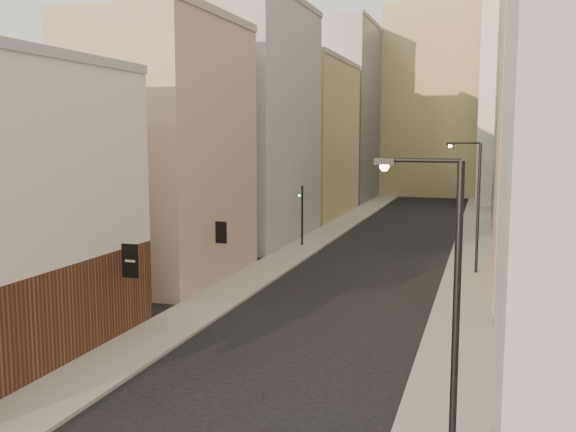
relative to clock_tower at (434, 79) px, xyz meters
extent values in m
cube|color=gray|center=(-5.50, -37.00, -17.56)|extent=(3.00, 140.00, 0.15)
cube|color=gray|center=(7.50, -37.00, -17.56)|extent=(3.00, 140.00, 0.15)
cube|color=#9E9EA3|center=(-7.20, -83.00, -5.53)|extent=(0.60, 16.00, 0.40)
cube|color=black|center=(-6.30, -78.00, -14.03)|extent=(0.80, 0.08, 1.50)
cube|color=black|center=(-6.30, -68.00, -14.23)|extent=(0.70, 0.08, 1.30)
cube|color=tan|center=(-11.00, -66.00, -9.63)|extent=(8.00, 12.00, 16.00)
cube|color=#9E9EA3|center=(-11.00, -50.00, -7.63)|extent=(8.00, 16.00, 20.00)
cube|color=tan|center=(-11.00, -32.00, -9.13)|extent=(8.00, 18.00, 17.00)
cube|color=gray|center=(-11.00, -12.00, -5.63)|extent=(8.00, 20.00, 24.00)
cube|color=tan|center=(13.00, -62.00, -7.63)|extent=(8.00, 16.00, 20.00)
cube|color=gray|center=(13.00, -42.00, -4.63)|extent=(8.00, 20.00, 26.00)
cube|color=tan|center=(0.00, 0.00, -3.63)|extent=(14.00, 14.00, 28.00)
cube|color=silver|center=(11.00, -14.00, -0.63)|extent=(8.00, 8.00, 34.00)
cylinder|color=black|center=(7.89, -86.05, -13.41)|extent=(0.19, 0.19, 8.44)
cylinder|color=black|center=(6.95, -86.05, -9.19)|extent=(1.88, 0.12, 0.11)
cube|color=black|center=(6.01, -86.04, -9.24)|extent=(0.52, 0.21, 0.17)
sphere|color=#FE983F|center=(6.01, -86.04, -9.36)|extent=(0.23, 0.23, 0.23)
cylinder|color=black|center=(7.98, -59.31, -13.35)|extent=(0.19, 0.19, 8.56)
cylinder|color=black|center=(7.04, -59.50, -9.07)|extent=(1.89, 0.49, 0.11)
cube|color=black|center=(6.11, -59.69, -9.12)|extent=(0.55, 0.31, 0.17)
sphere|color=#FE983F|center=(6.11, -59.69, -9.25)|extent=(0.23, 0.23, 0.23)
cylinder|color=black|center=(-5.81, -52.57, -15.13)|extent=(0.16, 0.16, 5.00)
imported|color=black|center=(-5.81, -52.57, -13.43)|extent=(0.47, 0.47, 1.12)
sphere|color=#19E533|center=(-6.06, -52.57, -13.43)|extent=(0.16, 0.16, 0.16)
camera|label=1|loc=(8.53, -102.23, -8.58)|focal=40.00mm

